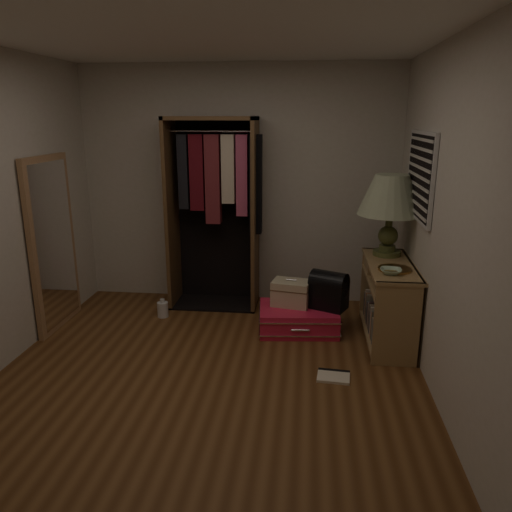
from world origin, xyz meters
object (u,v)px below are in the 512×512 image
Objects in this scene: console_bookshelf at (387,299)px; black_bag at (329,289)px; pink_suitcase at (298,319)px; white_jug at (163,309)px; table_lamp at (391,197)px; train_case at (291,293)px; open_wardrobe at (217,197)px; floor_mirror at (53,244)px.

black_bag is (-0.55, 0.10, 0.04)m from console_bookshelf.
pink_suitcase is 1.44m from white_jug.
train_case is at bearing -173.20° from table_lamp.
pink_suitcase reaches higher than white_jug.
table_lamp is 3.91× the size of white_jug.
white_jug is (-1.72, 0.17, -0.35)m from black_bag.
open_wardrobe is 1.21× the size of floor_mirror.
table_lamp is (0.91, 0.11, 0.96)m from train_case.
black_bag is 1.76m from white_jug.
train_case is (2.33, 0.19, -0.49)m from floor_mirror.
open_wardrobe reaches higher than console_bookshelf.
open_wardrobe is 1.32m from train_case.
open_wardrobe reaches higher than pink_suitcase.
open_wardrobe is at bearing 157.20° from console_bookshelf.
open_wardrobe is at bearing 177.07° from black_bag.
console_bookshelf is at bearing 14.58° from black_bag.
table_lamp is at bearing -15.24° from open_wardrobe.
console_bookshelf is 0.88m from pink_suitcase.
console_bookshelf reaches higher than train_case.
train_case is at bearing 4.60° from floor_mirror.
console_bookshelf is 3.27m from floor_mirror.
console_bookshelf is at bearing -22.80° from open_wardrobe.
train_case is at bearing 135.80° from pink_suitcase.
floor_mirror is at bearing 177.76° from pink_suitcase.
open_wardrobe is 1.81m from table_lamp.
floor_mirror reaches higher than console_bookshelf.
black_bag is 0.52× the size of table_lamp.
white_jug is at bearing 167.59° from pink_suitcase.
console_bookshelf is at bearing 2.33° from train_case.
pink_suitcase is 1.47m from table_lamp.
table_lamp is (0.00, 0.26, 0.93)m from console_bookshelf.
black_bag is 1.06m from table_lamp.
floor_mirror is (-3.24, -0.04, 0.46)m from console_bookshelf.
white_jug is (-0.52, -0.47, -1.13)m from open_wardrobe.
train_case is at bearing -4.99° from white_jug.
floor_mirror is 2.52m from pink_suitcase.
pink_suitcase is at bearing -35.45° from open_wardrobe.
train_case reaches higher than pink_suitcase.
console_bookshelf is 5.62× the size of white_jug.
pink_suitcase is 0.42m from black_bag.
console_bookshelf is 0.55× the size of open_wardrobe.
black_bag is (0.29, 0.01, 0.31)m from pink_suitcase.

